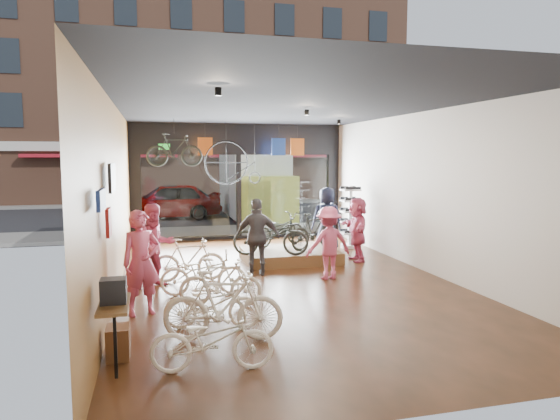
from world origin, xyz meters
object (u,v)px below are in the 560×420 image
object	(u,v)px
customer_5	(357,229)
floor_bike_4	(204,273)
floor_bike_5	(189,260)
customer_4	(327,219)
customer_2	(257,237)
customer_0	(141,263)
customer_3	(329,243)
street_car	(168,201)
hung_bike	(174,150)
floor_bike_3	(220,283)
box_truck	(257,187)
sunglasses_rack	(350,217)
floor_bike_0	(212,340)
floor_bike_2	(212,304)
display_platform	(290,255)
floor_bike_1	(223,306)
display_bike_left	(271,236)
penny_farthing	(235,164)
display_bike_right	(279,230)
customer_1	(155,246)
display_bike_mid	(314,231)

from	to	relation	value
customer_5	floor_bike_4	bearing A→B (deg)	-54.98
floor_bike_5	customer_5	distance (m)	4.61
customer_4	customer_2	bearing A→B (deg)	49.88
customer_0	customer_3	bearing A→B (deg)	3.77
street_car	customer_0	world-z (taller)	customer_0
customer_0	hung_bike	bearing A→B (deg)	63.62
floor_bike_3	customer_3	xyz separation A→B (m)	(2.62, 1.51, 0.36)
customer_3	hung_bike	world-z (taller)	hung_bike
box_truck	sunglasses_rack	bearing A→B (deg)	-80.32
floor_bike_0	floor_bike_2	bearing A→B (deg)	-0.35
box_truck	customer_2	bearing A→B (deg)	-101.63
floor_bike_5	customer_2	bearing A→B (deg)	-81.88
floor_bike_0	hung_bike	xyz separation A→B (m)	(-0.06, 8.53, 2.51)
sunglasses_rack	hung_bike	size ratio (longest dim) A/B	1.18
floor_bike_3	display_platform	xyz separation A→B (m)	(2.30, 3.59, -0.30)
street_car	customer_5	xyz separation A→B (m)	(4.57, -10.42, 0.04)
floor_bike_2	customer_3	size ratio (longest dim) A/B	0.95
floor_bike_1	customer_5	xyz separation A→B (m)	(4.21, 4.90, 0.30)
floor_bike_2	floor_bike_5	world-z (taller)	floor_bike_5
street_car	sunglasses_rack	xyz separation A→B (m)	(5.12, -8.57, 0.14)
floor_bike_3	street_car	bearing A→B (deg)	13.42
floor_bike_2	floor_bike_3	bearing A→B (deg)	-2.02
display_platform	customer_2	bearing A→B (deg)	-130.41
customer_4	hung_bike	size ratio (longest dim) A/B	1.17
display_platform	customer_2	xyz separation A→B (m)	(-1.14, -1.34, 0.74)
floor_bike_4	customer_5	world-z (taller)	customer_5
floor_bike_4	street_car	bearing A→B (deg)	7.32
display_bike_left	penny_farthing	world-z (taller)	penny_farthing
display_bike_right	customer_0	world-z (taller)	customer_0
display_platform	customer_0	distance (m)	5.26
customer_0	customer_1	size ratio (longest dim) A/B	1.04
floor_bike_4	sunglasses_rack	xyz separation A→B (m)	(4.80, 4.18, 0.49)
street_car	sunglasses_rack	size ratio (longest dim) A/B	2.51
street_car	floor_bike_5	bearing A→B (deg)	0.58
customer_0	sunglasses_rack	bearing A→B (deg)	22.63
floor_bike_5	street_car	bearing A→B (deg)	1.26
display_bike_left	floor_bike_2	bearing A→B (deg)	170.67
box_truck	floor_bike_3	size ratio (longest dim) A/B	4.80
customer_0	penny_farthing	world-z (taller)	penny_farthing
penny_farthing	hung_bike	world-z (taller)	hung_bike
display_platform	floor_bike_3	bearing A→B (deg)	-122.59
display_bike_left	customer_1	size ratio (longest dim) A/B	1.06
display_bike_mid	customer_1	world-z (taller)	customer_1
display_bike_mid	customer_0	xyz separation A→B (m)	(-4.32, -3.61, 0.13)
customer_2	penny_farthing	distance (m)	4.62
floor_bike_2	floor_bike_3	world-z (taller)	floor_bike_3
hung_bike	floor_bike_1	bearing A→B (deg)	-174.85
customer_5	display_bike_mid	bearing A→B (deg)	-100.11
display_platform	customer_1	bearing A→B (deg)	-151.84
customer_0	customer_5	xyz separation A→B (m)	(5.40, 3.29, -0.07)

